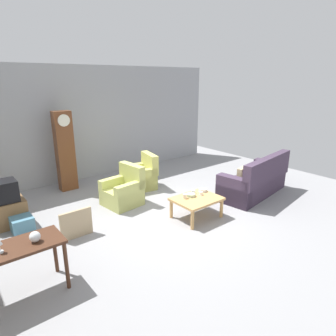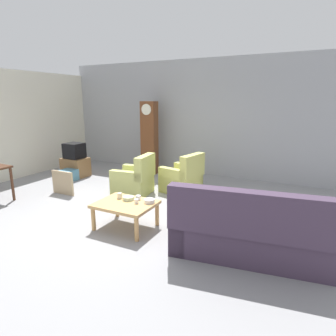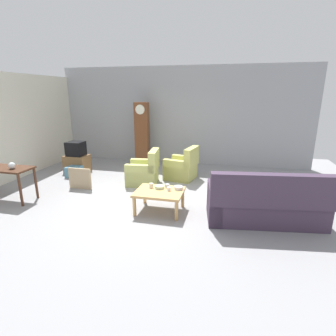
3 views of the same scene
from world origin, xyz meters
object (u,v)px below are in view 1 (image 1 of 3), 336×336
at_px(tv_stand_cabinet, 7,213).
at_px(grandfather_clock, 65,151).
at_px(tv_crt, 4,191).
at_px(cup_blue_rimmed, 193,192).
at_px(coffee_table_wood, 197,201).
at_px(console_table_dark, 11,256).
at_px(cup_cream_tall, 185,196).
at_px(armchair_olive_far, 141,177).
at_px(framed_picture_leaning, 76,224).
at_px(armchair_olive_near, 123,192).
at_px(bowl_white_stacked, 203,190).
at_px(cup_white_porcelain, 201,193).
at_px(bowl_shallow_green, 191,195).
at_px(couch_floral, 255,181).
at_px(glass_dome_cloche, 35,237).
at_px(storage_box_blue, 22,224).

bearing_deg(tv_stand_cabinet, grandfather_clock, 35.98).
bearing_deg(tv_crt, cup_blue_rimmed, -29.79).
height_order(coffee_table_wood, cup_blue_rimmed, cup_blue_rimmed).
height_order(console_table_dark, cup_cream_tall, console_table_dark).
distance_m(armchair_olive_far, framed_picture_leaning, 2.75).
relative_size(tv_stand_cabinet, cup_cream_tall, 6.96).
relative_size(armchair_olive_far, console_table_dark, 0.71).
height_order(armchair_olive_near, bowl_white_stacked, armchair_olive_near).
xyz_separation_m(tv_crt, cup_white_porcelain, (3.37, -2.06, -0.25)).
xyz_separation_m(cup_white_porcelain, bowl_shallow_green, (-0.22, 0.09, -0.01)).
bearing_deg(cup_white_porcelain, framed_picture_leaning, 163.28).
relative_size(couch_floral, framed_picture_leaning, 3.67).
bearing_deg(glass_dome_cloche, storage_box_blue, 83.75).
relative_size(armchair_olive_far, bowl_shallow_green, 4.73).
distance_m(armchair_olive_near, storage_box_blue, 2.19).
relative_size(console_table_dark, cup_cream_tall, 13.30).
height_order(grandfather_clock, framed_picture_leaning, grandfather_clock).
bearing_deg(console_table_dark, bowl_white_stacked, 5.75).
xyz_separation_m(armchair_olive_near, framed_picture_leaning, (-1.45, -0.76, -0.04)).
xyz_separation_m(couch_floral, framed_picture_leaning, (-4.34, 0.81, -0.09)).
bearing_deg(cup_blue_rimmed, tv_crt, 150.21).
distance_m(cup_white_porcelain, cup_cream_tall, 0.41).
distance_m(armchair_olive_near, console_table_dark, 3.25).
relative_size(coffee_table_wood, bowl_white_stacked, 5.32).
bearing_deg(cup_cream_tall, framed_picture_leaning, 162.27).
xyz_separation_m(console_table_dark, storage_box_blue, (0.51, 1.89, -0.50)).
xyz_separation_m(couch_floral, bowl_shallow_green, (-2.08, 0.15, 0.12)).
bearing_deg(console_table_dark, framed_picture_leaning, 39.12).
height_order(framed_picture_leaning, bowl_shallow_green, framed_picture_leaning).
xyz_separation_m(couch_floral, glass_dome_cloche, (-5.29, -0.25, 0.48)).
relative_size(armchair_olive_far, glass_dome_cloche, 6.32).
bearing_deg(storage_box_blue, cup_blue_rimmed, -24.83).
relative_size(couch_floral, storage_box_blue, 5.51).
bearing_deg(tv_stand_cabinet, bowl_shallow_green, -32.04).
relative_size(console_table_dark, cup_blue_rimmed, 14.45).
relative_size(armchair_olive_far, bowl_white_stacked, 5.13).
bearing_deg(armchair_olive_far, storage_box_blue, -170.36).
relative_size(coffee_table_wood, storage_box_blue, 2.40).
xyz_separation_m(console_table_dark, cup_white_porcelain, (3.73, 0.27, -0.17)).
height_order(couch_floral, bowl_white_stacked, couch_floral).
relative_size(coffee_table_wood, grandfather_clock, 0.46).
height_order(tv_stand_cabinet, bowl_shallow_green, tv_stand_cabinet).
relative_size(tv_crt, cup_white_porcelain, 6.49).
height_order(couch_floral, cup_white_porcelain, couch_floral).
xyz_separation_m(coffee_table_wood, cup_white_porcelain, (0.19, 0.06, 0.10)).
height_order(couch_floral, storage_box_blue, couch_floral).
xyz_separation_m(tv_stand_cabinet, storage_box_blue, (0.16, -0.43, -0.11)).
bearing_deg(bowl_shallow_green, cup_white_porcelain, -21.11).
relative_size(armchair_olive_far, tv_stand_cabinet, 1.36).
bearing_deg(couch_floral, tv_crt, 157.90).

